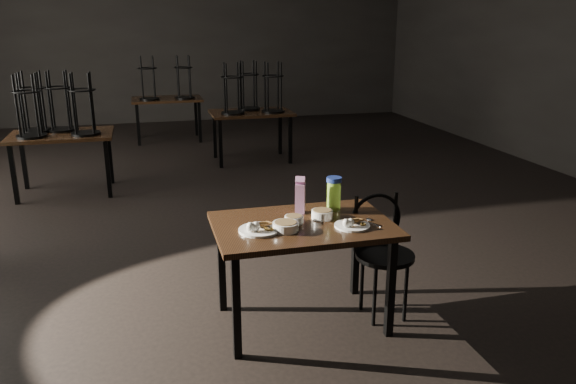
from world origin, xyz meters
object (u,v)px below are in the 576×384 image
object	(u,v)px
water_bottle	(334,193)
bentwood_chair	(381,245)
juice_carton	(300,196)
main_table	(303,234)

from	to	relation	value
water_bottle	bentwood_chair	world-z (taller)	water_bottle
juice_carton	bentwood_chair	distance (m)	0.68
water_bottle	bentwood_chair	xyz separation A→B (m)	(0.30, -0.20, -0.35)
main_table	juice_carton	size ratio (longest dim) A/B	4.48
water_bottle	bentwood_chair	bearing A→B (deg)	-34.48
main_table	bentwood_chair	xyz separation A→B (m)	(0.59, 0.01, -0.15)
main_table	water_bottle	bearing A→B (deg)	36.24
main_table	bentwood_chair	bearing A→B (deg)	1.08
juice_carton	water_bottle	bearing A→B (deg)	1.16
juice_carton	bentwood_chair	size ratio (longest dim) A/B	0.31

